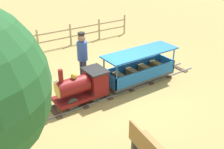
% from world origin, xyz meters
% --- Properties ---
extents(ground_plane, '(60.00, 60.00, 0.00)m').
position_xyz_m(ground_plane, '(0.00, 0.00, 0.00)').
color(ground_plane, '#A38C51').
extents(track, '(0.72, 6.05, 0.04)m').
position_xyz_m(track, '(0.00, 0.05, 0.02)').
color(track, gray).
rests_on(track, ground_plane).
extents(locomotive, '(0.68, 1.45, 1.06)m').
position_xyz_m(locomotive, '(0.00, 1.08, 0.48)').
color(locomotive, maroon).
rests_on(locomotive, ground_plane).
extents(passenger_car, '(0.78, 2.35, 0.97)m').
position_xyz_m(passenger_car, '(0.00, -0.85, 0.42)').
color(passenger_car, '#3F3F3F').
rests_on(passenger_car, ground_plane).
extents(conductor_person, '(0.30, 0.30, 1.62)m').
position_xyz_m(conductor_person, '(0.85, 0.60, 0.96)').
color(conductor_person, '#282D47').
rests_on(conductor_person, ground_plane).
extents(fence_section, '(0.08, 7.13, 0.90)m').
position_xyz_m(fence_section, '(4.24, 0.05, 0.48)').
color(fence_section, tan).
rests_on(fence_section, ground_plane).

